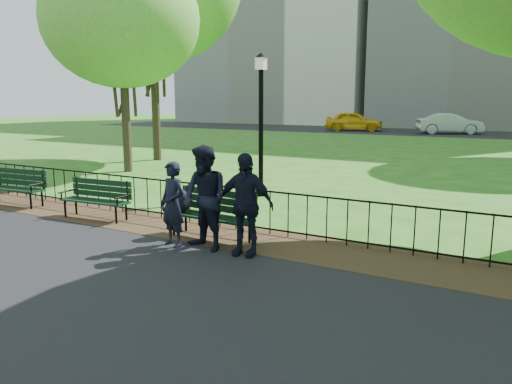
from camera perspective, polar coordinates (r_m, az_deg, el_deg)
The scene contains 15 objects.
ground at distance 8.70m, azimuth -8.26°, elevation -7.40°, with size 120.00×120.00×0.00m, color #2D5817.
dirt_strip at distance 9.87m, azimuth -2.86°, elevation -5.04°, with size 60.00×1.60×0.01m, color #352715.
far_street at distance 41.88m, azimuth 22.96°, elevation 6.15°, with size 70.00×9.00×0.01m, color black.
iron_fence at distance 10.16m, azimuth -1.36°, elevation -1.75°, with size 24.06×0.06×1.00m.
apartment_west at distance 61.74m, azimuth 3.64°, elevation 20.25°, with size 22.00×15.00×26.00m, color silver.
park_bench_main at distance 9.75m, azimuth -6.66°, elevation -1.49°, with size 1.83×0.66×1.02m.
park_bench_left_a at distance 11.77m, azimuth -17.66°, elevation -0.31°, with size 1.72×0.68×0.95m.
park_bench_left_b at distance 14.02m, azimuth -25.70°, elevation 0.93°, with size 1.80×0.73×1.00m.
lamppost at distance 13.73m, azimuth 0.57°, elevation 8.29°, with size 0.35×0.35×3.88m.
tree_near_w at distance 19.23m, azimuth -15.15°, elevation 18.41°, with size 5.58×5.58×7.77m.
person_left at distance 9.16m, azimuth -9.50°, elevation -1.40°, with size 0.57×0.37×1.56m, color black.
person_mid at distance 8.82m, azimuth -5.83°, elevation -0.74°, with size 0.91×0.47×1.87m, color black.
person_right at distance 8.51m, azimuth -1.30°, elevation -1.43°, with size 1.04×0.43×1.77m, color black.
taxi at distance 42.85m, azimuth 11.13°, elevation 7.95°, with size 1.89×4.71×1.60m, color gold.
sedan_silver at distance 41.04m, azimuth 21.23°, elevation 7.31°, with size 1.67×4.78×1.58m, color #A4A6AC.
Camera 1 is at (5.16, -6.47, 2.68)m, focal length 35.00 mm.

